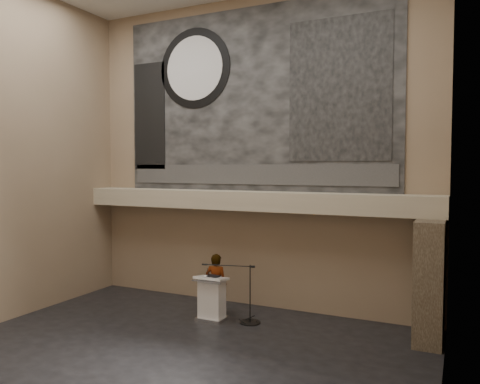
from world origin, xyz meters
The scene contains 19 objects.
floor centered at (0.00, 0.00, 0.00)m, with size 10.00×10.00×0.00m, color black.
wall_back centered at (0.00, 4.00, 4.25)m, with size 10.00×0.02×8.50m, color #806A51.
wall_left centered at (-5.00, 0.00, 4.25)m, with size 0.02×8.00×8.50m, color #806A51.
wall_right centered at (5.00, 0.00, 4.25)m, with size 0.02×8.00×8.50m, color #806A51.
soffit centered at (0.00, 3.60, 2.95)m, with size 10.00×0.80×0.50m, color tan.
sprinkler_left centered at (-1.60, 3.55, 2.67)m, with size 0.04×0.04×0.06m, color #B2893D.
sprinkler_right centered at (1.90, 3.55, 2.67)m, with size 0.04×0.04×0.06m, color #B2893D.
banner centered at (0.00, 3.97, 5.70)m, with size 8.00×0.05×5.00m, color black.
banner_text_strip centered at (0.00, 3.93, 3.65)m, with size 7.76×0.02×0.55m, color #313131.
banner_clock_rim centered at (-1.80, 3.93, 6.70)m, with size 2.30×2.30×0.02m, color black.
banner_clock_face centered at (-1.80, 3.91, 6.70)m, with size 1.84×1.84×0.02m, color silver.
banner_building_print centered at (2.40, 3.93, 5.80)m, with size 2.60×0.02×3.60m, color black.
banner_brick_print centered at (-3.40, 3.93, 5.40)m, with size 1.10×0.02×3.20m, color black.
stone_pier centered at (4.65, 3.15, 1.35)m, with size 0.60×1.40×2.70m, color #403427.
lectern centered at (-0.38, 2.34, 0.55)m, with size 0.77×0.55×1.14m.
binder centered at (-0.34, 2.34, 1.12)m, with size 0.27×0.21×0.04m, color black.
papers centered at (-0.49, 2.31, 1.10)m, with size 0.19×0.27×0.01m, color white.
speaker_person centered at (-0.51, 2.81, 0.80)m, with size 0.58×0.38×1.59m, color white.
mic_stand centered at (0.54, 2.55, 0.22)m, with size 1.45×0.56×1.45m.
Camera 1 is at (5.25, -7.82, 3.84)m, focal length 35.00 mm.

